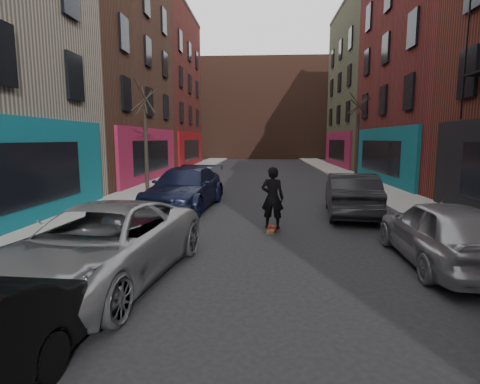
# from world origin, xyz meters

# --- Properties ---
(sidewalk_left) EXTENTS (2.50, 84.00, 0.13)m
(sidewalk_left) POSITION_xyz_m (-6.25, 30.00, 0.07)
(sidewalk_left) COLOR gray
(sidewalk_left) RESTS_ON ground
(sidewalk_right) EXTENTS (2.50, 84.00, 0.13)m
(sidewalk_right) POSITION_xyz_m (6.25, 30.00, 0.07)
(sidewalk_right) COLOR gray
(sidewalk_right) RESTS_ON ground
(building_far) EXTENTS (40.00, 10.00, 14.00)m
(building_far) POSITION_xyz_m (0.00, 56.00, 7.00)
(building_far) COLOR #47281E
(building_far) RESTS_ON ground
(tree_left_far) EXTENTS (2.00, 2.00, 6.50)m
(tree_left_far) POSITION_xyz_m (-6.20, 18.00, 3.38)
(tree_left_far) COLOR black
(tree_left_far) RESTS_ON sidewalk_left
(tree_right_far) EXTENTS (2.00, 2.00, 6.80)m
(tree_right_far) POSITION_xyz_m (6.20, 24.00, 3.53)
(tree_right_far) COLOR black
(tree_right_far) RESTS_ON sidewalk_right
(parked_left_far) EXTENTS (3.23, 5.80, 1.53)m
(parked_left_far) POSITION_xyz_m (-3.20, 5.43, 0.77)
(parked_left_far) COLOR gray
(parked_left_far) RESTS_ON ground
(parked_left_end) EXTENTS (2.87, 5.91, 1.66)m
(parked_left_end) POSITION_xyz_m (-3.20, 13.36, 0.83)
(parked_left_end) COLOR black
(parked_left_end) RESTS_ON ground
(parked_right_far) EXTENTS (1.91, 4.49, 1.51)m
(parked_right_far) POSITION_xyz_m (3.95, 6.88, 0.76)
(parked_right_far) COLOR #94959C
(parked_right_far) RESTS_ON ground
(parked_right_end) EXTENTS (2.23, 4.94, 1.57)m
(parked_right_end) POSITION_xyz_m (3.20, 12.43, 0.79)
(parked_right_end) COLOR black
(parked_right_end) RESTS_ON ground
(skateboard) EXTENTS (0.36, 0.83, 0.10)m
(skateboard) POSITION_xyz_m (0.23, 9.76, 0.05)
(skateboard) COLOR brown
(skateboard) RESTS_ON ground
(skateboarder) EXTENTS (0.76, 0.57, 1.89)m
(skateboarder) POSITION_xyz_m (0.23, 9.76, 1.05)
(skateboarder) COLOR black
(skateboarder) RESTS_ON skateboard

